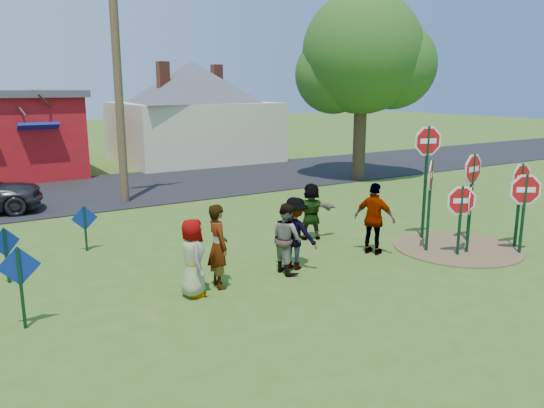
% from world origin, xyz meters
% --- Properties ---
extents(ground, '(120.00, 120.00, 0.00)m').
position_xyz_m(ground, '(0.00, 0.00, 0.00)').
color(ground, '#375D1A').
rests_on(ground, ground).
extents(road, '(120.00, 7.50, 0.04)m').
position_xyz_m(road, '(0.00, 11.50, 0.02)').
color(road, black).
rests_on(road, ground).
extents(dirt_patch, '(3.20, 3.20, 0.03)m').
position_xyz_m(dirt_patch, '(4.50, -1.00, 0.01)').
color(dirt_patch, brown).
rests_on(dirt_patch, ground).
extents(cream_house, '(9.40, 9.40, 6.50)m').
position_xyz_m(cream_house, '(5.50, 18.00, 2.92)').
color(cream_house, beige).
rests_on(cream_house, ground).
extents(stop_sign_a, '(0.87, 0.45, 1.86)m').
position_xyz_m(stop_sign_a, '(4.00, -1.42, 1.25)').
color(stop_sign_a, '#0E341C').
rests_on(stop_sign_a, ground).
extents(stop_sign_b, '(1.02, 0.31, 3.19)m').
position_xyz_m(stop_sign_b, '(4.37, 0.07, 2.33)').
color(stop_sign_b, '#0E341C').
rests_on(stop_sign_b, ground).
extents(stop_sign_c, '(0.98, 0.07, 2.31)m').
position_xyz_m(stop_sign_c, '(5.83, -1.71, 1.60)').
color(stop_sign_c, '#0E341C').
rests_on(stop_sign_c, ground).
extents(stop_sign_d, '(1.08, 0.19, 2.50)m').
position_xyz_m(stop_sign_d, '(5.22, -0.74, 1.77)').
color(stop_sign_d, '#0E341C').
rests_on(stop_sign_d, ground).
extents(stop_sign_e, '(0.83, 0.50, 1.82)m').
position_xyz_m(stop_sign_e, '(4.36, -1.40, 1.22)').
color(stop_sign_e, '#0E341C').
rests_on(stop_sign_e, ground).
extents(stop_sign_f, '(0.87, 0.58, 2.13)m').
position_xyz_m(stop_sign_f, '(5.43, -2.11, 1.48)').
color(stop_sign_f, '#0E341C').
rests_on(stop_sign_f, ground).
extents(stop_sign_g, '(0.86, 0.61, 2.46)m').
position_xyz_m(stop_sign_g, '(3.61, -0.78, 1.71)').
color(stop_sign_g, '#0E341C').
rests_on(stop_sign_g, ground).
extents(blue_diamond_b, '(0.69, 0.10, 1.46)m').
position_xyz_m(blue_diamond_b, '(-5.55, -0.20, 0.91)').
color(blue_diamond_b, '#0E341C').
rests_on(blue_diamond_b, ground).
extents(blue_diamond_c, '(0.60, 0.24, 1.20)m').
position_xyz_m(blue_diamond_c, '(-5.55, 2.32, 0.74)').
color(blue_diamond_c, '#0E341C').
rests_on(blue_diamond_c, ground).
extents(blue_diamond_d, '(0.64, 0.06, 1.17)m').
position_xyz_m(blue_diamond_d, '(-3.63, 3.75, 0.72)').
color(blue_diamond_d, '#0E341C').
rests_on(blue_diamond_d, ground).
extents(person_a, '(0.60, 0.82, 1.56)m').
position_xyz_m(person_a, '(-2.51, -0.37, 0.78)').
color(person_a, '#3C3D80').
rests_on(person_a, ground).
extents(person_b, '(0.48, 0.67, 1.74)m').
position_xyz_m(person_b, '(-1.88, -0.21, 0.87)').
color(person_b, '#21665C').
rests_on(person_b, ground).
extents(person_c, '(0.61, 0.77, 1.57)m').
position_xyz_m(person_c, '(-0.20, -0.20, 0.79)').
color(person_c, '#995A3F').
rests_on(person_c, ground).
extents(person_d, '(1.06, 1.23, 1.64)m').
position_xyz_m(person_d, '(0.09, -0.09, 0.82)').
color(person_d, '#37373C').
rests_on(person_d, ground).
extents(person_e, '(0.84, 1.12, 1.77)m').
position_xyz_m(person_e, '(2.35, -0.21, 0.89)').
color(person_e, '#4D345E').
rests_on(person_e, ground).
extents(person_f, '(1.50, 0.97, 1.54)m').
position_xyz_m(person_f, '(1.80, 1.66, 0.77)').
color(person_f, '#205A35').
rests_on(person_f, ground).
extents(utility_pole, '(2.27, 0.29, 9.28)m').
position_xyz_m(utility_pole, '(-1.13, 8.88, 4.88)').
color(utility_pole, '#4C3823').
rests_on(utility_pole, ground).
extents(leafy_tree, '(5.64, 5.15, 8.02)m').
position_xyz_m(leafy_tree, '(9.30, 8.28, 5.16)').
color(leafy_tree, '#382819').
rests_on(leafy_tree, ground).
extents(bare_tree_east, '(1.80, 1.80, 3.92)m').
position_xyz_m(bare_tree_east, '(-3.04, 14.73, 2.53)').
color(bare_tree_east, '#382819').
rests_on(bare_tree_east, ground).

